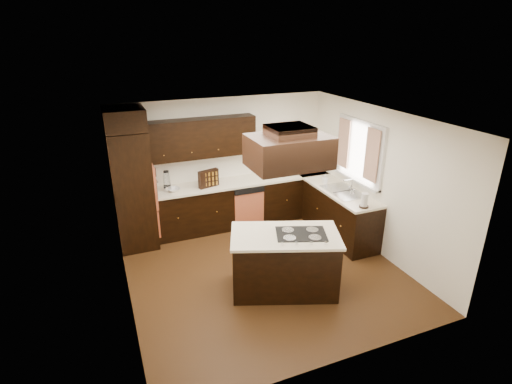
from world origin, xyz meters
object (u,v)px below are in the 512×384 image
oven_column (133,190)px  island (284,263)px  spice_rack (209,178)px  range_hood (289,151)px

oven_column → island: 2.99m
oven_column → island: oven_column is taller
oven_column → island: (1.86, -2.25, -0.62)m
oven_column → spice_rack: oven_column is taller
island → range_hood: size_ratio=1.43×
range_hood → spice_rack: 2.55m
oven_column → spice_rack: bearing=0.2°
range_hood → spice_rack: size_ratio=2.65×
oven_column → range_hood: range_hood is taller
range_hood → oven_column: bearing=129.7°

